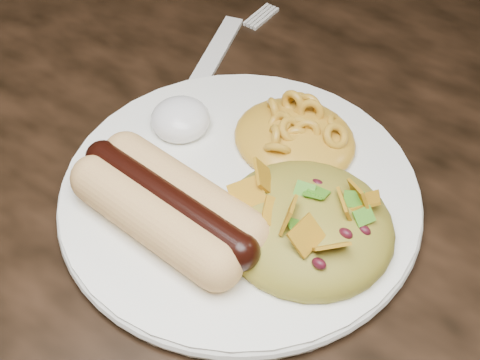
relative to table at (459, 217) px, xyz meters
The scene contains 7 objects.
table is the anchor object (origin of this frame).
plate 0.21m from the table, 124.24° to the right, with size 0.23×0.23×0.01m, color white.
hotdog 0.27m from the table, 121.71° to the right, with size 0.12×0.07×0.03m.
mac_and_cheese 0.19m from the table, 135.60° to the right, with size 0.09×0.08×0.03m, color orange.
sour_cream 0.25m from the table, 142.52° to the right, with size 0.04×0.04×0.03m, color white.
taco_salad 0.21m from the table, 108.11° to the right, with size 0.11×0.10×0.05m.
fork 0.24m from the table, 168.03° to the right, with size 0.02×0.15×0.00m, color silver.
Camera 1 is at (0.08, -0.41, 1.12)m, focal length 55.00 mm.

